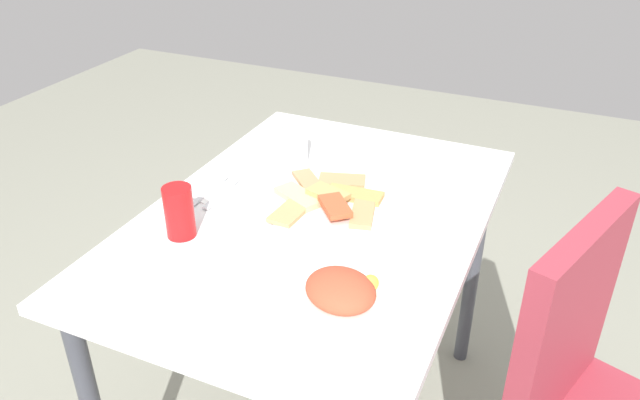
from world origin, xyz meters
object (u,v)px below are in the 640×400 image
(salad_plate_greens, at_px, (341,293))
(fork, at_px, (210,190))
(paper_napkin, at_px, (216,193))
(soda_can, at_px, (179,212))
(spoon, at_px, (222,193))
(dining_table, at_px, (315,246))
(pide_platter, at_px, (328,201))
(drinking_glass, at_px, (295,144))

(salad_plate_greens, relative_size, fork, 1.41)
(salad_plate_greens, distance_m, paper_napkin, 0.53)
(salad_plate_greens, distance_m, soda_can, 0.43)
(fork, bearing_deg, paper_napkin, 89.55)
(spoon, bearing_deg, paper_napkin, -93.55)
(paper_napkin, height_order, spoon, spoon)
(dining_table, distance_m, salad_plate_greens, 0.35)
(dining_table, distance_m, spoon, 0.27)
(pide_platter, xyz_separation_m, soda_can, (0.26, -0.25, 0.05))
(drinking_glass, bearing_deg, paper_napkin, -23.93)
(salad_plate_greens, height_order, fork, salad_plate_greens)
(pide_platter, bearing_deg, fork, -78.47)
(paper_napkin, bearing_deg, pide_platter, 102.24)
(dining_table, height_order, drinking_glass, drinking_glass)
(fork, bearing_deg, pide_platter, 101.08)
(salad_plate_greens, relative_size, spoon, 1.38)
(pide_platter, distance_m, paper_napkin, 0.29)
(salad_plate_greens, relative_size, soda_can, 1.88)
(fork, distance_m, spoon, 0.04)
(drinking_glass, distance_m, spoon, 0.26)
(salad_plate_greens, relative_size, paper_napkin, 2.04)
(paper_napkin, bearing_deg, salad_plate_greens, 59.61)
(salad_plate_greens, height_order, paper_napkin, salad_plate_greens)
(salad_plate_greens, bearing_deg, drinking_glass, -145.63)
(drinking_glass, bearing_deg, pide_platter, 44.78)
(salad_plate_greens, distance_m, drinking_glass, 0.61)
(pide_platter, bearing_deg, salad_plate_greens, 27.27)
(pide_platter, height_order, salad_plate_greens, salad_plate_greens)
(pide_platter, distance_m, fork, 0.31)
(pide_platter, distance_m, soda_can, 0.36)
(salad_plate_greens, xyz_separation_m, paper_napkin, (-0.27, -0.45, -0.02))
(soda_can, bearing_deg, dining_table, 130.82)
(soda_can, bearing_deg, fork, -165.27)
(fork, bearing_deg, salad_plate_greens, 60.12)
(drinking_glass, bearing_deg, spoon, -20.25)
(soda_can, distance_m, paper_napkin, 0.21)
(drinking_glass, bearing_deg, dining_table, 35.41)
(soda_can, bearing_deg, salad_plate_greens, 80.48)
(dining_table, height_order, fork, fork)
(dining_table, distance_m, fork, 0.31)
(soda_can, relative_size, drinking_glass, 1.05)
(spoon, bearing_deg, dining_table, 88.67)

